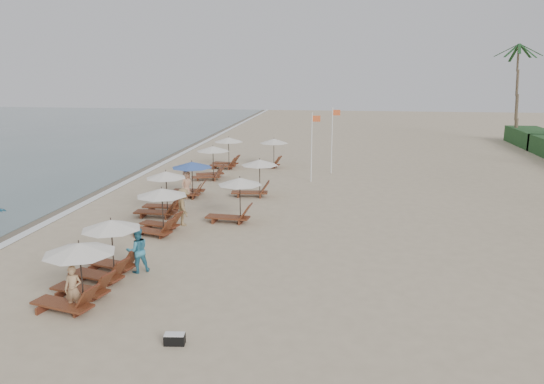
# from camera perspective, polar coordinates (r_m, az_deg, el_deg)

# --- Properties ---
(ground) EXTENTS (160.00, 160.00, 0.00)m
(ground) POSITION_cam_1_polar(r_m,az_deg,el_deg) (20.18, -2.53, -8.63)
(ground) COLOR tan
(ground) RESTS_ON ground
(wet_sand_band) EXTENTS (3.20, 140.00, 0.01)m
(wet_sand_band) POSITION_cam_1_polar(r_m,az_deg,el_deg) (33.44, -20.79, -0.62)
(wet_sand_band) COLOR #6B5E4C
(wet_sand_band) RESTS_ON ground
(foam_line) EXTENTS (0.50, 140.00, 0.02)m
(foam_line) POSITION_cam_1_polar(r_m,az_deg,el_deg) (32.84, -18.80, -0.69)
(foam_line) COLOR white
(foam_line) RESTS_ON ground
(lounger_station_0) EXTENTS (2.72, 2.37, 2.13)m
(lounger_station_0) POSITION_cam_1_polar(r_m,az_deg,el_deg) (18.26, -20.68, -8.37)
(lounger_station_0) COLOR brown
(lounger_station_0) RESTS_ON ground
(lounger_station_1) EXTENTS (2.66, 2.44, 2.20)m
(lounger_station_1) POSITION_cam_1_polar(r_m,az_deg,el_deg) (20.29, -17.58, -6.03)
(lounger_station_1) COLOR brown
(lounger_station_1) RESTS_ON ground
(lounger_station_2) EXTENTS (2.68, 2.37, 2.16)m
(lounger_station_2) POSITION_cam_1_polar(r_m,az_deg,el_deg) (24.95, -12.27, -1.93)
(lounger_station_2) COLOR brown
(lounger_station_2) RESTS_ON ground
(lounger_station_3) EXTENTS (2.66, 2.11, 2.33)m
(lounger_station_3) POSITION_cam_1_polar(r_m,az_deg,el_deg) (28.14, -11.93, -0.42)
(lounger_station_3) COLOR brown
(lounger_station_3) RESTS_ON ground
(lounger_station_4) EXTENTS (2.66, 2.43, 2.12)m
(lounger_station_4) POSITION_cam_1_polar(r_m,az_deg,el_deg) (31.86, -9.00, 1.53)
(lounger_station_4) COLOR brown
(lounger_station_4) RESTS_ON ground
(lounger_station_5) EXTENTS (2.66, 2.45, 2.31)m
(lounger_station_5) POSITION_cam_1_polar(r_m,az_deg,el_deg) (36.79, -6.75, 3.17)
(lounger_station_5) COLOR brown
(lounger_station_5) RESTS_ON ground
(lounger_station_6) EXTENTS (2.68, 2.27, 2.38)m
(lounger_station_6) POSITION_cam_1_polar(r_m,az_deg,el_deg) (40.88, -5.06, 4.21)
(lounger_station_6) COLOR brown
(lounger_station_6) RESTS_ON ground
(inland_station_0) EXTENTS (2.87, 2.24, 2.22)m
(inland_station_0) POSITION_cam_1_polar(r_m,az_deg,el_deg) (26.22, -4.18, -0.57)
(inland_station_0) COLOR brown
(inland_station_0) RESTS_ON ground
(inland_station_1) EXTENTS (2.87, 2.24, 2.22)m
(inland_station_1) POSITION_cam_1_polar(r_m,az_deg,el_deg) (31.46, -1.90, 1.79)
(inland_station_1) COLOR brown
(inland_station_1) RESTS_ON ground
(inland_station_2) EXTENTS (2.79, 2.24, 2.22)m
(inland_station_2) POSITION_cam_1_polar(r_m,az_deg,el_deg) (40.90, -0.16, 4.54)
(inland_station_2) COLOR brown
(inland_station_2) RESTS_ON ground
(beachgoer_near) EXTENTS (0.58, 0.40, 1.53)m
(beachgoer_near) POSITION_cam_1_polar(r_m,az_deg,el_deg) (17.86, -20.76, -9.85)
(beachgoer_near) COLOR tan
(beachgoer_near) RESTS_ON ground
(beachgoer_mid_a) EXTENTS (1.06, 1.02, 1.73)m
(beachgoer_mid_a) POSITION_cam_1_polar(r_m,az_deg,el_deg) (20.47, -14.39, -6.14)
(beachgoer_mid_a) COLOR teal
(beachgoer_mid_a) RESTS_ON ground
(beachgoer_mid_b) EXTENTS (1.16, 1.38, 1.86)m
(beachgoer_mid_b) POSITION_cam_1_polar(r_m,az_deg,el_deg) (26.02, -9.59, -1.61)
(beachgoer_mid_b) COLOR olive
(beachgoer_mid_b) RESTS_ON ground
(beachgoer_far_b) EXTENTS (0.85, 0.96, 1.65)m
(beachgoer_far_b) POSITION_cam_1_polar(r_m,az_deg,el_deg) (31.60, -9.25, 0.84)
(beachgoer_far_b) COLOR tan
(beachgoer_far_b) RESTS_ON ground
(duffel_bag) EXTENTS (0.61, 0.35, 0.32)m
(duffel_bag) POSITION_cam_1_polar(r_m,az_deg,el_deg) (15.44, -10.52, -15.40)
(duffel_bag) COLOR black
(duffel_bag) RESTS_ON ground
(flag_pole_near) EXTENTS (0.59, 0.08, 4.69)m
(flag_pole_near) POSITION_cam_1_polar(r_m,az_deg,el_deg) (35.48, 4.38, 5.22)
(flag_pole_near) COLOR silver
(flag_pole_near) RESTS_ON ground
(flag_pole_far) EXTENTS (0.60, 0.08, 4.85)m
(flag_pole_far) POSITION_cam_1_polar(r_m,az_deg,el_deg) (38.54, 6.57, 5.93)
(flag_pole_far) COLOR silver
(flag_pole_far) RESTS_ON ground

